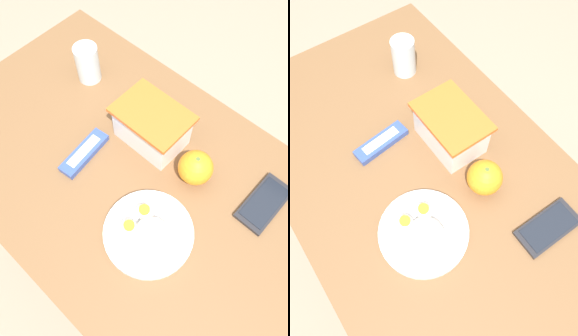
{
  "view_description": "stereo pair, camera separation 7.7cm",
  "coord_description": "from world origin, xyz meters",
  "views": [
    {
      "loc": [
        0.24,
        -0.25,
        1.49
      ],
      "look_at": [
        -0.01,
        0.02,
        0.81
      ],
      "focal_mm": 35.0,
      "sensor_mm": 36.0,
      "label": 1
    },
    {
      "loc": [
        0.29,
        -0.19,
        1.49
      ],
      "look_at": [
        -0.01,
        0.02,
        0.81
      ],
      "focal_mm": 35.0,
      "sensor_mm": 36.0,
      "label": 2
    }
  ],
  "objects": [
    {
      "name": "ground_plane",
      "position": [
        0.0,
        0.0,
        0.0
      ],
      "size": [
        10.0,
        10.0,
        0.0
      ],
      "primitive_type": "plane",
      "color": "gray"
    },
    {
      "name": "table",
      "position": [
        0.0,
        0.0,
        0.66
      ],
      "size": [
        1.14,
        0.64,
        0.78
      ],
      "color": "brown",
      "rests_on": "ground_plane"
    },
    {
      "name": "food_container",
      "position": [
        -0.06,
        0.1,
        0.82
      ],
      "size": [
        0.18,
        0.13,
        0.11
      ],
      "color": "white",
      "rests_on": "table"
    },
    {
      "name": "orange_fruit",
      "position": [
        0.09,
        0.09,
        0.82
      ],
      "size": [
        0.08,
        0.08,
        0.08
      ],
      "color": "orange",
      "rests_on": "table"
    },
    {
      "name": "rice_plate",
      "position": [
        0.1,
        -0.09,
        0.8
      ],
      "size": [
        0.2,
        0.2,
        0.06
      ],
      "color": "white",
      "rests_on": "table"
    },
    {
      "name": "candy_bar",
      "position": [
        -0.15,
        -0.04,
        0.79
      ],
      "size": [
        0.06,
        0.15,
        0.02
      ],
      "color": "#334C9E",
      "rests_on": "table"
    },
    {
      "name": "cell_phone",
      "position": [
        0.25,
        0.15,
        0.78
      ],
      "size": [
        0.07,
        0.15,
        0.01
      ],
      "color": "#232328",
      "rests_on": "table"
    },
    {
      "name": "drinking_glass",
      "position": [
        -0.33,
        0.14,
        0.83
      ],
      "size": [
        0.07,
        0.07,
        0.11
      ],
      "color": "silver",
      "rests_on": "table"
    }
  ]
}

